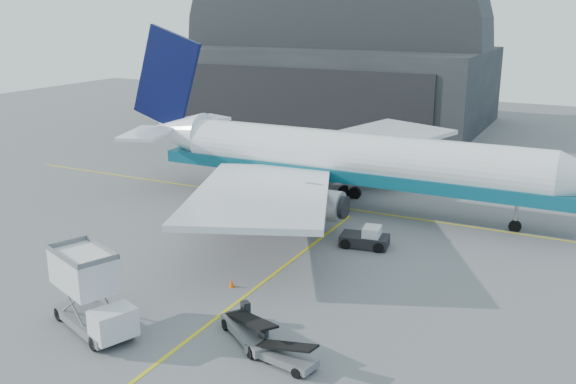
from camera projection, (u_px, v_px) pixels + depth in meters
The scene contains 9 objects.
ground at pixel (251, 292), 42.93m from camera, with size 200.00×200.00×0.00m, color #565659.
taxi_lines at pixel (326, 234), 53.80m from camera, with size 80.00×42.12×0.02m.
hangar at pixel (331, 62), 105.50m from camera, with size 50.00×28.30×28.00m.
airliner at pixel (338, 158), 60.23m from camera, with size 47.80×46.35×16.77m.
catering_truck at pixel (90, 293), 37.43m from camera, with size 7.04×4.68×4.54m.
pushback_tug at pixel (366, 239), 50.84m from camera, with size 4.02×2.70×1.74m.
belt_loader_a at pixel (281, 354), 34.23m from camera, with size 4.41×2.13×1.65m.
belt_loader_b at pixel (250, 330), 36.60m from camera, with size 4.95×4.20×1.99m.
traffic_cone at pixel (232, 283), 43.62m from camera, with size 0.36×0.36×0.53m.
Camera 1 is at (19.94, -34.05, 18.36)m, focal length 40.00 mm.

